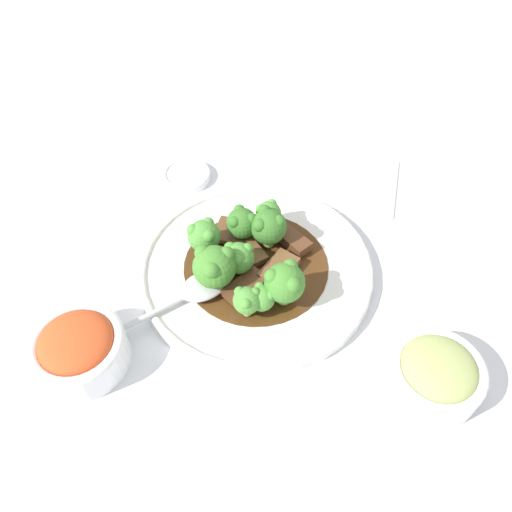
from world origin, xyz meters
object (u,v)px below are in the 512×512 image
at_px(broccoli_floret_7, 242,223).
at_px(side_bowl_kimchi, 79,348).
at_px(broccoli_floret_3, 204,236).
at_px(side_bowl_appetizer, 436,374).
at_px(beef_strip_0, 245,286).
at_px(broccoli_floret_0, 285,282).
at_px(beef_strip_2, 227,230).
at_px(broccoli_floret_8, 247,300).
at_px(main_plate, 256,268).
at_px(beef_strip_3, 280,266).
at_px(broccoli_floret_5, 238,257).
at_px(broccoli_floret_1, 268,226).
at_px(broccoli_floret_2, 214,266).
at_px(beef_strip_1, 292,239).
at_px(broccoli_floret_6, 268,213).
at_px(sauce_dish, 187,175).
at_px(serving_spoon, 190,293).
at_px(broccoli_floret_4, 262,298).
at_px(beef_strip_4, 249,251).

distance_m(broccoli_floret_7, side_bowl_kimchi, 0.25).
bearing_deg(broccoli_floret_3, side_bowl_appetizer, -99.05).
height_order(beef_strip_0, broccoli_floret_0, broccoli_floret_0).
bearing_deg(side_bowl_appetizer, beef_strip_2, 72.81).
xyz_separation_m(broccoli_floret_7, broccoli_floret_8, (-0.11, -0.06, -0.01)).
xyz_separation_m(main_plate, side_bowl_kimchi, (-0.21, 0.12, 0.02)).
height_order(beef_strip_3, broccoli_floret_5, broccoli_floret_5).
height_order(broccoli_floret_1, side_bowl_appetizer, broccoli_floret_1).
distance_m(broccoli_floret_3, broccoli_floret_7, 0.05).
relative_size(broccoli_floret_2, broccoli_floret_7, 1.17).
xyz_separation_m(beef_strip_1, broccoli_floret_8, (-0.13, 0.00, 0.02)).
height_order(broccoli_floret_2, broccoli_floret_7, broccoli_floret_2).
xyz_separation_m(main_plate, broccoli_floret_8, (-0.08, -0.02, 0.04)).
bearing_deg(side_bowl_appetizer, broccoli_floret_1, 67.95).
xyz_separation_m(broccoli_floret_1, broccoli_floret_5, (-0.06, 0.01, -0.01)).
bearing_deg(broccoli_floret_5, broccoli_floret_6, -0.96).
distance_m(beef_strip_3, broccoli_floret_3, 0.11).
height_order(side_bowl_kimchi, sauce_dish, side_bowl_kimchi).
height_order(broccoli_floret_0, broccoli_floret_5, broccoli_floret_0).
xyz_separation_m(beef_strip_3, serving_spoon, (-0.09, 0.08, 0.00)).
height_order(broccoli_floret_2, broccoli_floret_5, broccoli_floret_2).
bearing_deg(broccoli_floret_4, beef_strip_2, 45.90).
xyz_separation_m(broccoli_floret_1, broccoli_floret_3, (-0.05, 0.07, -0.00)).
xyz_separation_m(beef_strip_4, broccoli_floret_8, (-0.09, -0.04, 0.02)).
bearing_deg(beef_strip_3, broccoli_floret_2, 131.55).
bearing_deg(serving_spoon, main_plate, -31.48).
relative_size(beef_strip_2, broccoli_floret_1, 0.87).
relative_size(beef_strip_2, beef_strip_4, 0.83).
xyz_separation_m(beef_strip_4, serving_spoon, (-0.10, 0.04, 0.00)).
relative_size(beef_strip_4, broccoli_floret_0, 1.00).
distance_m(broccoli_floret_2, broccoli_floret_8, 0.06).
xyz_separation_m(broccoli_floret_8, side_bowl_kimchi, (-0.13, 0.15, -0.02)).
bearing_deg(beef_strip_4, beef_strip_1, -46.24).
bearing_deg(beef_strip_2, broccoli_floret_5, -139.58).
bearing_deg(beef_strip_2, broccoli_floret_7, -93.78).
distance_m(main_plate, broccoli_floret_5, 0.04).
bearing_deg(broccoli_floret_5, beef_strip_1, -29.84).
bearing_deg(broccoli_floret_7, broccoli_floret_0, -127.18).
relative_size(broccoli_floret_0, broccoli_floret_6, 1.41).
height_order(serving_spoon, side_bowl_appetizer, side_bowl_appetizer).
bearing_deg(broccoli_floret_6, serving_spoon, 166.08).
relative_size(serving_spoon, side_bowl_kimchi, 1.96).
xyz_separation_m(broccoli_floret_1, sauce_dish, (0.09, 0.18, -0.05)).
xyz_separation_m(beef_strip_1, beef_strip_3, (-0.05, -0.01, -0.00)).
bearing_deg(broccoli_floret_2, broccoli_floret_3, 42.79).
bearing_deg(broccoli_floret_6, side_bowl_kimchi, 158.05).
height_order(broccoli_floret_6, broccoli_floret_7, broccoli_floret_7).
relative_size(broccoli_floret_0, sauce_dish, 0.80).
xyz_separation_m(beef_strip_1, broccoli_floret_2, (-0.11, 0.06, 0.03)).
xyz_separation_m(beef_strip_0, broccoli_floret_7, (0.07, 0.04, 0.03)).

